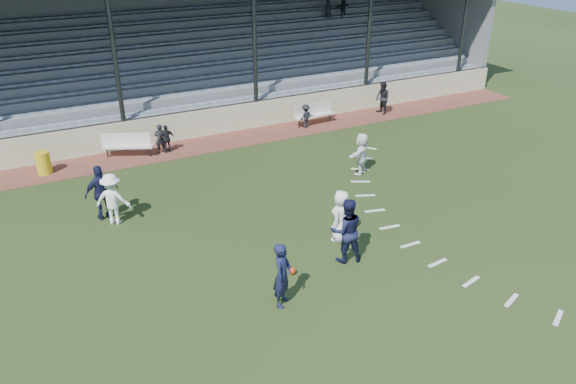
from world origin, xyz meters
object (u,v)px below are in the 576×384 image
object	(u,v)px
football	(292,271)
player_white_lead	(341,216)
player_navy_lead	(282,275)
bench_right	(314,112)
trash_bin	(43,163)
official	(383,98)
bench_left	(127,143)

from	to	relation	value
football	player_white_lead	world-z (taller)	player_white_lead
player_navy_lead	bench_right	bearing A→B (deg)	12.81
trash_bin	player_navy_lead	world-z (taller)	player_navy_lead
player_white_lead	official	size ratio (longest dim) A/B	1.03
player_white_lead	player_navy_lead	bearing A→B (deg)	0.24
bench_right	player_white_lead	size ratio (longest dim) A/B	1.23
bench_right	football	world-z (taller)	bench_right
trash_bin	football	distance (m)	11.50
bench_left	player_navy_lead	size ratio (longest dim) A/B	1.13
bench_left	football	distance (m)	10.71
official	player_navy_lead	bearing A→B (deg)	-45.65
football	official	distance (m)	14.45
bench_left	football	bearing A→B (deg)	-54.14
football	bench_right	bearing A→B (deg)	58.10
bench_left	bench_right	xyz separation A→B (m)	(8.66, -0.02, 0.00)
trash_bin	bench_left	bearing A→B (deg)	5.61
player_white_lead	official	bearing A→B (deg)	-165.21
bench_left	official	world-z (taller)	official
bench_right	trash_bin	xyz separation A→B (m)	(-11.87, -0.30, -0.13)
trash_bin	football	xyz separation A→B (m)	(5.36, -10.16, -0.35)
official	bench_right	bearing A→B (deg)	-95.35
player_white_lead	official	world-z (taller)	player_white_lead
player_white_lead	player_navy_lead	world-z (taller)	player_navy_lead
bench_left	trash_bin	xyz separation A→B (m)	(-3.21, -0.32, -0.13)
trash_bin	official	xyz separation A→B (m)	(15.58, 0.03, 0.36)
player_navy_lead	official	size ratio (longest dim) A/B	1.10
football	bench_left	bearing A→B (deg)	101.59
bench_left	bench_right	world-z (taller)	same
bench_left	official	bearing A→B (deg)	22.95
bench_right	player_navy_lead	world-z (taller)	player_navy_lead
trash_bin	official	distance (m)	15.58
official	bench_left	bearing A→B (deg)	-92.51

